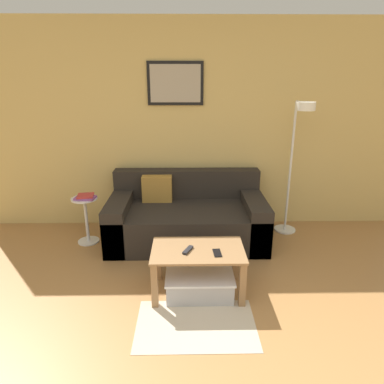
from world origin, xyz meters
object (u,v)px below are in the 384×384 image
(coffee_table, at_px, (198,258))
(cell_phone, at_px, (217,253))
(couch, at_px, (187,217))
(storage_bin, at_px, (199,283))
(side_table, at_px, (86,216))
(book_stack, at_px, (85,197))
(remote_control, at_px, (188,250))
(floor_lamp, at_px, (297,148))

(coffee_table, relative_size, cell_phone, 5.87)
(coffee_table, height_order, cell_phone, cell_phone)
(couch, distance_m, storage_bin, 1.15)
(side_table, xyz_separation_m, book_stack, (0.02, -0.03, 0.25))
(book_stack, xyz_separation_m, remote_control, (1.16, -1.03, -0.14))
(coffee_table, distance_m, remote_control, 0.14)
(side_table, bearing_deg, book_stack, -48.91)
(side_table, relative_size, remote_control, 3.71)
(side_table, height_order, book_stack, book_stack)
(book_stack, bearing_deg, floor_lamp, 2.95)
(couch, distance_m, remote_control, 1.14)
(cell_phone, bearing_deg, couch, 98.58)
(remote_control, xyz_separation_m, cell_phone, (0.25, -0.05, -0.01))
(coffee_table, bearing_deg, storage_bin, -64.60)
(coffee_table, xyz_separation_m, remote_control, (-0.09, -0.03, 0.10))
(coffee_table, relative_size, storage_bin, 1.35)
(floor_lamp, height_order, book_stack, floor_lamp)
(side_table, relative_size, cell_phone, 3.97)
(remote_control, bearing_deg, book_stack, 163.85)
(couch, distance_m, coffee_table, 1.10)
(book_stack, relative_size, cell_phone, 1.70)
(remote_control, bearing_deg, floor_lamp, 67.75)
(couch, bearing_deg, cell_phone, -77.42)
(floor_lamp, relative_size, book_stack, 6.84)
(storage_bin, height_order, book_stack, book_stack)
(couch, xyz_separation_m, cell_phone, (0.26, -1.17, 0.16))
(cell_phone, bearing_deg, coffee_table, 150.91)
(side_table, xyz_separation_m, remote_control, (1.19, -1.05, 0.11))
(floor_lamp, bearing_deg, storage_bin, -135.01)
(book_stack, bearing_deg, side_table, 131.09)
(book_stack, bearing_deg, coffee_table, -38.44)
(storage_bin, distance_m, remote_control, 0.35)
(couch, height_order, book_stack, couch)
(cell_phone, bearing_deg, remote_control, 165.83)
(book_stack, xyz_separation_m, cell_phone, (1.42, -1.07, -0.14))
(side_table, bearing_deg, floor_lamp, 2.33)
(floor_lamp, height_order, cell_phone, floor_lamp)
(couch, relative_size, remote_control, 12.12)
(coffee_table, bearing_deg, cell_phone, -25.09)
(storage_bin, relative_size, floor_lamp, 0.37)
(side_table, height_order, remote_control, side_table)
(storage_bin, xyz_separation_m, floor_lamp, (1.15, 1.15, 1.00))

